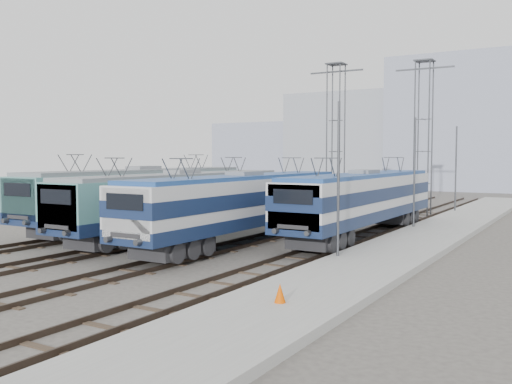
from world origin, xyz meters
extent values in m
plane|color=#514C47|center=(0.00, 0.00, 0.00)|extent=(160.00, 160.00, 0.00)
cube|color=#9E9E99|center=(10.20, 8.00, 0.15)|extent=(4.00, 70.00, 0.30)
cube|color=#152447|center=(-6.75, 6.68, 1.42)|extent=(2.94, 18.61, 0.62)
cube|color=teal|center=(-6.75, 6.68, 2.66)|extent=(2.89, 18.61, 1.86)
cube|color=teal|center=(-6.75, -2.26, 2.47)|extent=(2.66, 0.72, 2.11)
cube|color=slate|center=(-6.75, 6.68, 3.69)|extent=(2.66, 17.86, 0.21)
cube|color=#262628|center=(-6.75, 0.48, 0.65)|extent=(2.17, 3.72, 0.70)
cube|color=#262628|center=(-6.75, 12.88, 0.65)|extent=(2.17, 3.72, 0.70)
cube|color=#152447|center=(-2.25, 4.95, 1.37)|extent=(2.83, 17.89, 0.60)
cube|color=teal|center=(-2.25, 4.95, 2.57)|extent=(2.78, 17.89, 1.79)
cube|color=teal|center=(-2.25, -3.65, 2.39)|extent=(2.56, 0.70, 2.03)
cube|color=slate|center=(-2.25, 4.95, 3.56)|extent=(2.56, 17.18, 0.20)
cube|color=#262628|center=(-2.25, -1.01, 0.63)|extent=(2.09, 3.58, 0.67)
cube|color=#262628|center=(-2.25, 10.91, 0.63)|extent=(2.09, 3.58, 0.67)
cube|color=#152447|center=(2.25, 4.50, 1.37)|extent=(2.82, 17.83, 0.59)
cube|color=silver|center=(2.25, 4.50, 2.56)|extent=(2.77, 17.83, 1.78)
cube|color=#152447|center=(2.25, 4.50, 2.51)|extent=(2.81, 17.85, 0.69)
cube|color=silver|center=(2.25, -4.07, 2.38)|extent=(2.55, 0.69, 2.02)
cube|color=navy|center=(2.25, 4.50, 3.55)|extent=(2.55, 17.12, 0.20)
cube|color=#262628|center=(2.25, -1.44, 0.63)|extent=(2.08, 3.57, 0.67)
cube|color=#262628|center=(2.25, 10.45, 0.63)|extent=(2.08, 3.57, 0.67)
cube|color=#152447|center=(6.75, 10.26, 1.37)|extent=(2.83, 17.88, 0.60)
cube|color=silver|center=(6.75, 10.26, 2.56)|extent=(2.78, 17.88, 1.79)
cube|color=#152447|center=(6.75, 10.26, 2.51)|extent=(2.82, 17.90, 0.70)
cube|color=silver|center=(6.75, 1.67, 2.39)|extent=(2.56, 0.70, 2.03)
cube|color=navy|center=(6.75, 10.26, 3.56)|extent=(2.56, 17.17, 0.20)
cube|color=#262628|center=(6.75, 4.30, 0.63)|extent=(2.09, 3.58, 0.67)
cube|color=#262628|center=(6.75, 16.22, 0.63)|extent=(2.09, 3.58, 0.67)
cylinder|color=#3F4247|center=(-0.55, 21.45, 6.00)|extent=(0.10, 0.10, 12.00)
cylinder|color=#3F4247|center=(0.55, 21.45, 6.00)|extent=(0.10, 0.10, 12.00)
cylinder|color=#3F4247|center=(-0.55, 22.55, 6.00)|extent=(0.10, 0.10, 12.00)
cylinder|color=#3F4247|center=(0.55, 22.55, 6.00)|extent=(0.10, 0.10, 12.00)
cube|color=#3F4247|center=(0.00, 22.00, 11.40)|extent=(4.50, 0.12, 0.12)
cylinder|color=#3F4247|center=(5.95, 23.45, 6.00)|extent=(0.10, 0.10, 12.00)
cylinder|color=#3F4247|center=(7.05, 23.45, 6.00)|extent=(0.10, 0.10, 12.00)
cylinder|color=#3F4247|center=(5.95, 24.55, 6.00)|extent=(0.10, 0.10, 12.00)
cylinder|color=#3F4247|center=(7.05, 24.55, 6.00)|extent=(0.10, 0.10, 12.00)
cube|color=#3F4247|center=(6.50, 24.00, 11.40)|extent=(4.50, 0.12, 0.12)
cylinder|color=#3F4247|center=(8.60, 2.00, 3.50)|extent=(0.12, 0.12, 7.00)
cylinder|color=#3F4247|center=(8.60, 14.00, 3.50)|extent=(0.12, 0.12, 7.00)
cylinder|color=#3F4247|center=(8.60, 26.00, 3.50)|extent=(0.12, 0.12, 7.00)
cone|color=#E54F00|center=(10.21, -6.25, 0.59)|extent=(0.34, 0.34, 0.58)
cube|color=#9398A3|center=(-14.00, 62.00, 7.00)|extent=(18.00, 12.00, 14.00)
cube|color=#9197AF|center=(4.00, 62.00, 9.00)|extent=(22.00, 14.00, 18.00)
cube|color=#9197AF|center=(-30.00, 62.00, 5.00)|extent=(14.00, 10.00, 10.00)
camera|label=1|loc=(18.16, -20.96, 4.67)|focal=40.00mm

